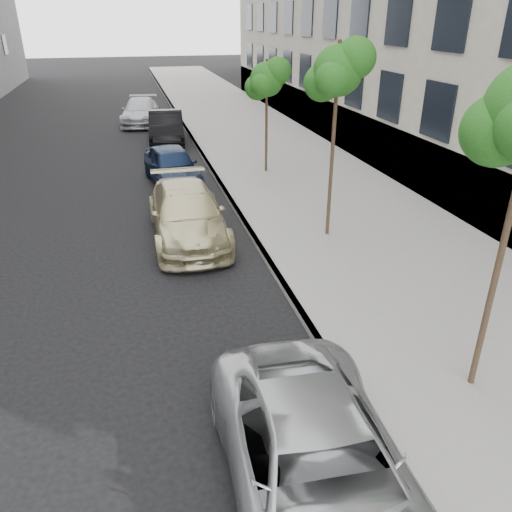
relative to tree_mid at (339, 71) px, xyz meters
name	(u,v)px	position (x,y,z in m)	size (l,w,h in m)	color
ground	(324,506)	(-3.23, -8.00, -4.44)	(160.00, 160.00, 0.00)	black
sidewalk	(240,125)	(1.07, 16.00, -4.37)	(6.40, 72.00, 0.14)	gray
curb	(185,128)	(-2.05, 16.00, -4.37)	(0.15, 72.00, 0.14)	#9E9B93
tree_mid	(339,71)	(0.00, 0.00, 0.00)	(1.60, 1.40, 5.11)	#38281C
tree_far	(268,79)	(0.00, 6.50, -0.88)	(1.61, 1.41, 4.22)	#38281C
minivan	(320,471)	(-3.33, -8.02, -3.77)	(2.23, 4.84, 1.35)	#B1B4B6
suv	(187,214)	(-3.80, 1.03, -3.74)	(1.98, 4.87, 1.41)	#C8BE8F
sedan_blue	(172,166)	(-3.72, 6.10, -3.75)	(1.64, 4.08, 1.39)	#111E3A
sedan_black	(166,128)	(-3.33, 12.83, -3.69)	(1.60, 4.58, 1.51)	black
sedan_rear	(140,112)	(-4.35, 18.10, -3.75)	(1.94, 4.76, 1.38)	#ADB0B6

